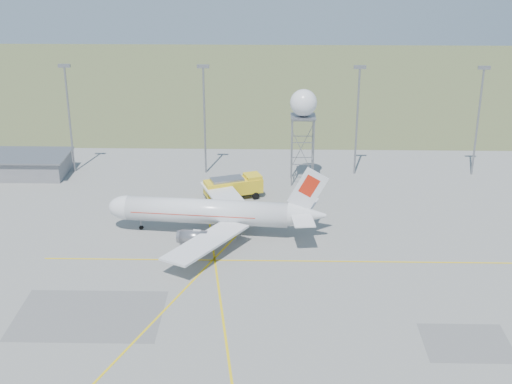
{
  "coord_description": "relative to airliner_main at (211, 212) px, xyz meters",
  "views": [
    {
      "loc": [
        2.23,
        -60.22,
        46.77
      ],
      "look_at": [
        0.04,
        40.0,
        6.5
      ],
      "focal_mm": 50.0,
      "sensor_mm": 36.0,
      "label": 1
    }
  ],
  "objects": [
    {
      "name": "fire_truck",
      "position": [
        2.95,
        14.36,
        -1.63
      ],
      "size": [
        10.36,
        6.52,
        3.93
      ],
      "rotation": [
        0.0,
        0.0,
        0.35
      ],
      "color": "yellow",
      "rests_on": "ground"
    },
    {
      "name": "mast_d",
      "position": [
        46.83,
        27.0,
        8.55
      ],
      "size": [
        2.2,
        0.5,
        20.5
      ],
      "color": "gray",
      "rests_on": "ground"
    },
    {
      "name": "mast_a",
      "position": [
        -28.17,
        27.0,
        8.55
      ],
      "size": [
        2.2,
        0.5,
        20.5
      ],
      "color": "gray",
      "rests_on": "ground"
    },
    {
      "name": "mast_b",
      "position": [
        -3.17,
        27.0,
        8.55
      ],
      "size": [
        2.2,
        0.5,
        20.5
      ],
      "color": "gray",
      "rests_on": "ground"
    },
    {
      "name": "airliner_main",
      "position": [
        0.0,
        0.0,
        0.0
      ],
      "size": [
        33.75,
        32.68,
        11.49
      ],
      "rotation": [
        0.0,
        0.0,
        3.04
      ],
      "color": "silver",
      "rests_on": "ground"
    },
    {
      "name": "building_grey",
      "position": [
        -38.17,
        25.0,
        -1.55
      ],
      "size": [
        19.0,
        10.0,
        3.9
      ],
      "color": "gray",
      "rests_on": "ground"
    },
    {
      "name": "mast_c",
      "position": [
        24.83,
        27.0,
        8.55
      ],
      "size": [
        2.2,
        0.5,
        20.5
      ],
      "color": "gray",
      "rests_on": "ground"
    },
    {
      "name": "radar_tower",
      "position": [
        14.72,
        22.24,
        6.16
      ],
      "size": [
        4.77,
        4.77,
        17.25
      ],
      "color": "gray",
      "rests_on": "ground"
    },
    {
      "name": "grass_strip",
      "position": [
        6.83,
        101.0,
        -3.5
      ],
      "size": [
        400.0,
        120.0,
        0.03
      ],
      "primitive_type": "cube",
      "color": "#4D5D33",
      "rests_on": "ground"
    }
  ]
}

